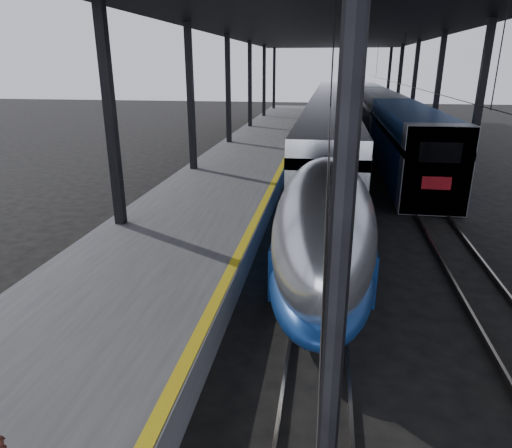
# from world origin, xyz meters

# --- Properties ---
(ground) EXTENTS (160.00, 160.00, 0.00)m
(ground) POSITION_xyz_m (0.00, 0.00, 0.00)
(ground) COLOR black
(ground) RESTS_ON ground
(platform) EXTENTS (6.00, 80.00, 1.00)m
(platform) POSITION_xyz_m (-3.50, 20.00, 0.50)
(platform) COLOR #4C4C4F
(platform) RESTS_ON ground
(yellow_strip) EXTENTS (0.30, 80.00, 0.01)m
(yellow_strip) POSITION_xyz_m (-0.70, 20.00, 1.00)
(yellow_strip) COLOR gold
(yellow_strip) RESTS_ON platform
(rails) EXTENTS (6.52, 80.00, 0.16)m
(rails) POSITION_xyz_m (4.50, 20.00, 0.08)
(rails) COLOR slate
(rails) RESTS_ON ground
(canopy) EXTENTS (18.00, 75.00, 9.47)m
(canopy) POSITION_xyz_m (1.90, 20.00, 9.12)
(canopy) COLOR black
(canopy) RESTS_ON ground
(tgv_train) EXTENTS (3.06, 65.20, 4.39)m
(tgv_train) POSITION_xyz_m (2.00, 29.47, 2.05)
(tgv_train) COLOR silver
(tgv_train) RESTS_ON ground
(second_train) EXTENTS (3.09, 56.05, 4.26)m
(second_train) POSITION_xyz_m (7.00, 37.99, 2.16)
(second_train) COLOR navy
(second_train) RESTS_ON ground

